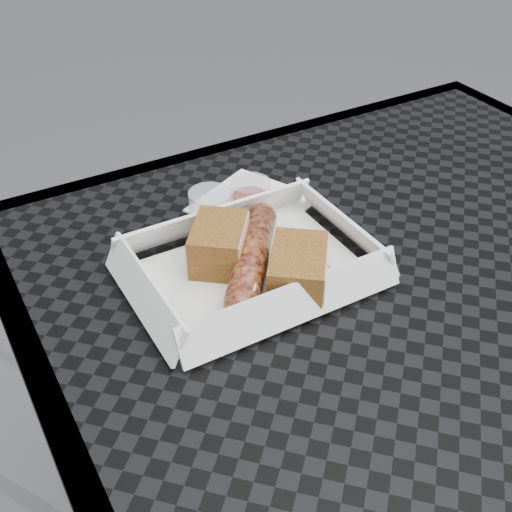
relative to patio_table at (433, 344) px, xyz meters
The scene contains 9 objects.
patio_table is the anchor object (origin of this frame).
food_tray 0.21m from the patio_table, 142.09° to the left, with size 0.22×0.15×0.00m, color white.
bratwurst 0.22m from the patio_table, 141.78° to the left, with size 0.12×0.15×0.03m.
bread_near 0.26m from the patio_table, 139.38° to the left, with size 0.07×0.05×0.05m, color brown.
bread_far 0.18m from the patio_table, 148.25° to the left, with size 0.08×0.05×0.04m, color brown.
veg_garnish 0.15m from the patio_table, 146.82° to the left, with size 0.03×0.03×0.00m.
napkin 0.27m from the patio_table, 110.66° to the left, with size 0.12×0.12×0.00m, color white.
condiment_cup_sauce 0.27m from the patio_table, 110.78° to the left, with size 0.05×0.05×0.03m, color maroon.
condiment_cup_empty 0.30m from the patio_table, 120.47° to the left, with size 0.05×0.05×0.03m, color silver.
Camera 1 is at (-0.41, -0.33, 1.17)m, focal length 45.00 mm.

